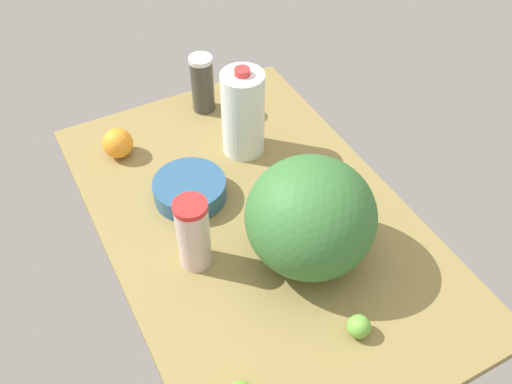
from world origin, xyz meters
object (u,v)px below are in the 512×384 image
at_px(tumbler_cup, 193,234).
at_px(lime_beside_bowl, 359,326).
at_px(orange_near_front, 118,143).
at_px(mixing_bowl, 190,189).
at_px(watermelon, 311,217).
at_px(shaker_bottle, 202,84).
at_px(milk_jug, 243,113).

bearing_deg(tumbler_cup, lime_beside_bowl, -146.49).
xyz_separation_m(tumbler_cup, orange_near_front, (0.46, 0.04, -0.06)).
bearing_deg(lime_beside_bowl, orange_near_front, 18.63).
xyz_separation_m(mixing_bowl, lime_beside_bowl, (-0.56, -0.16, -0.00)).
bearing_deg(orange_near_front, watermelon, -153.18).
height_order(mixing_bowl, orange_near_front, orange_near_front).
relative_size(watermelon, lime_beside_bowl, 5.75).
bearing_deg(shaker_bottle, mixing_bowl, 150.09).
distance_m(watermelon, lime_beside_bowl, 0.26).
relative_size(mixing_bowl, lime_beside_bowl, 3.68).
height_order(tumbler_cup, shaker_bottle, tumbler_cup).
bearing_deg(orange_near_front, tumbler_cup, -174.95).
xyz_separation_m(shaker_bottle, lime_beside_bowl, (-0.89, 0.03, -0.07)).
xyz_separation_m(watermelon, shaker_bottle, (0.66, -0.02, -0.04)).
bearing_deg(mixing_bowl, tumbler_cup, 160.42).
relative_size(watermelon, mixing_bowl, 1.56).
bearing_deg(tumbler_cup, milk_jug, -42.86).
bearing_deg(milk_jug, tumbler_cup, 137.14).
height_order(watermelon, shaker_bottle, watermelon).
bearing_deg(shaker_bottle, milk_jug, -174.08).
bearing_deg(shaker_bottle, tumbler_cup, 153.79).
height_order(shaker_bottle, orange_near_front, shaker_bottle).
bearing_deg(lime_beside_bowl, milk_jug, -5.06).
distance_m(watermelon, tumbler_cup, 0.27).
bearing_deg(mixing_bowl, shaker_bottle, -29.91).
bearing_deg(watermelon, mixing_bowl, 28.86).
xyz_separation_m(watermelon, orange_near_front, (0.57, 0.29, -0.10)).
distance_m(watermelon, orange_near_front, 0.65).
height_order(milk_jug, tumbler_cup, milk_jug).
relative_size(tumbler_cup, orange_near_front, 2.31).
height_order(tumbler_cup, orange_near_front, tumbler_cup).
distance_m(mixing_bowl, lime_beside_bowl, 0.58).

